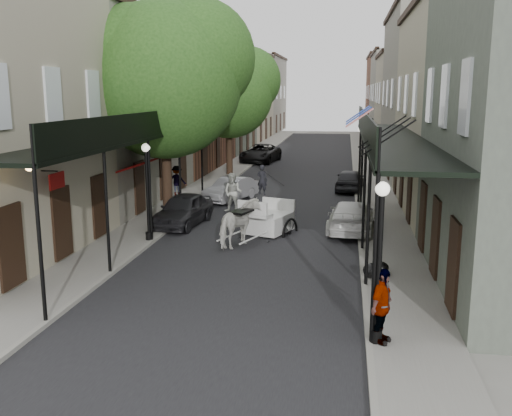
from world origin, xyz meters
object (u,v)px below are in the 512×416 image
at_px(car_left_mid, 231,189).
at_px(car_left_far, 260,153).
at_px(car_left_near, 183,210).
at_px(car_right_near, 351,217).
at_px(pedestrian_walking, 233,193).
at_px(pedestrian_sidewalk_left, 177,181).
at_px(tree_far, 235,90).
at_px(lamppost_right_near, 379,261).
at_px(tree_near, 174,74).
at_px(lamppost_right_far, 360,158).
at_px(pedestrian_sidewalk_right, 382,306).
at_px(car_right_far, 350,180).
at_px(horse, 240,224).
at_px(lamppost_left, 147,190).

distance_m(car_left_mid, car_left_far, 16.92).
relative_size(car_left_near, car_right_near, 0.93).
bearing_deg(pedestrian_walking, pedestrian_sidewalk_left, 150.07).
relative_size(tree_far, lamppost_right_near, 2.32).
bearing_deg(car_left_far, tree_near, -84.03).
bearing_deg(lamppost_right_far, pedestrian_walking, -135.80).
xyz_separation_m(pedestrian_sidewalk_right, car_right_far, (-0.60, 21.00, -0.35)).
bearing_deg(car_left_far, car_right_near, -64.89).
relative_size(horse, pedestrian_sidewalk_right, 1.19).
distance_m(lamppost_right_far, car_left_near, 11.92).
bearing_deg(tree_far, pedestrian_sidewalk_left, -100.07).
distance_m(lamppost_right_near, lamppost_left, 11.46).
distance_m(tree_near, horse, 7.90).
bearing_deg(car_left_mid, car_right_far, 54.56).
relative_size(horse, pedestrian_walking, 1.09).
relative_size(pedestrian_walking, pedestrian_sidewalk_left, 1.17).
bearing_deg(car_left_near, car_left_mid, 87.45).
distance_m(car_left_far, car_right_far, 14.66).
height_order(lamppost_right_near, car_right_far, lamppost_right_near).
xyz_separation_m(car_left_far, car_right_far, (7.20, -12.77, -0.10)).
bearing_deg(lamppost_right_near, tree_near, 124.27).
bearing_deg(horse, pedestrian_sidewalk_left, -40.97).
distance_m(tree_far, horse, 19.20).
height_order(tree_far, car_right_far, tree_far).
bearing_deg(pedestrian_sidewalk_left, car_right_near, 139.43).
bearing_deg(lamppost_left, tree_near, 91.34).
xyz_separation_m(car_left_far, car_right_near, (7.20, -22.77, -0.11)).
bearing_deg(pedestrian_sidewalk_left, tree_near, 100.76).
bearing_deg(car_left_mid, horse, -55.10).
xyz_separation_m(horse, pedestrian_sidewalk_right, (4.73, -8.00, 0.12)).
bearing_deg(car_right_far, lamppost_right_far, 120.88).
xyz_separation_m(pedestrian_sidewalk_left, car_right_near, (9.40, -6.42, -0.30)).
bearing_deg(tree_far, car_left_near, -87.57).
xyz_separation_m(pedestrian_sidewalk_left, car_left_mid, (3.12, -0.55, -0.31)).
bearing_deg(lamppost_right_near, lamppost_left, 135.71).
bearing_deg(car_left_mid, lamppost_left, -77.81).
bearing_deg(pedestrian_sidewalk_left, lamppost_right_near, 113.37).
distance_m(tree_far, car_left_near, 16.04).
xyz_separation_m(tree_far, car_right_far, (7.85, -5.18, -5.19)).
bearing_deg(car_left_mid, tree_far, 120.80).
xyz_separation_m(lamppost_right_far, car_left_far, (-7.70, 13.77, -1.31)).
xyz_separation_m(lamppost_right_near, car_right_far, (-0.50, 21.00, -1.40)).
xyz_separation_m(horse, pedestrian_walking, (-1.47, 6.07, 0.08)).
bearing_deg(horse, tree_far, -58.64).
distance_m(car_right_near, car_right_far, 10.00).
bearing_deg(pedestrian_sidewalk_left, car_left_far, -103.91).
distance_m(car_left_near, car_left_mid, 5.95).
bearing_deg(horse, lamppost_right_far, -91.29).
relative_size(lamppost_left, pedestrian_sidewalk_left, 2.27).
bearing_deg(car_left_mid, pedestrian_walking, -55.06).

